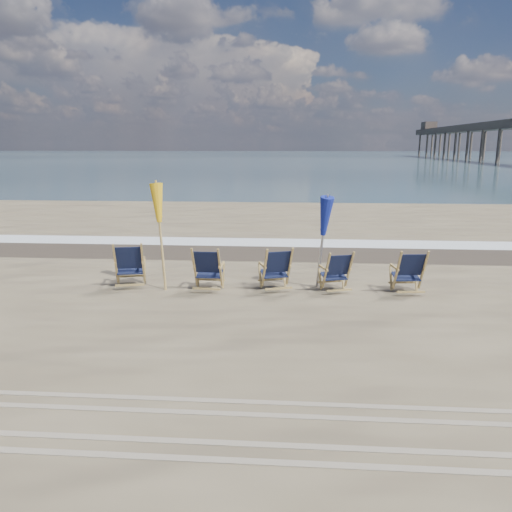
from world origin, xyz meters
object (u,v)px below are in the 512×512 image
at_px(beach_chair_0, 143,265).
at_px(beach_chair_4, 423,272).
at_px(beach_chair_2, 290,268).
at_px(beach_chair_3, 349,271).
at_px(beach_chair_1, 220,270).
at_px(umbrella_blue, 322,219).
at_px(umbrella_yellow, 160,208).

xyz_separation_m(beach_chair_0, beach_chair_4, (6.13, -0.09, -0.03)).
height_order(beach_chair_2, beach_chair_3, beach_chair_2).
height_order(beach_chair_1, beach_chair_2, beach_chair_1).
distance_m(beach_chair_1, beach_chair_3, 2.81).
relative_size(beach_chair_2, umbrella_blue, 0.48).
relative_size(beach_chair_0, beach_chair_2, 1.05).
bearing_deg(beach_chair_1, beach_chair_2, -169.07).
relative_size(beach_chair_3, beach_chair_4, 0.94).
height_order(beach_chair_1, beach_chair_4, beach_chair_1).
relative_size(beach_chair_4, umbrella_yellow, 0.43).
bearing_deg(umbrella_yellow, beach_chair_0, -179.87).
bearing_deg(beach_chair_4, umbrella_blue, -13.79).
relative_size(beach_chair_3, umbrella_yellow, 0.41).
bearing_deg(umbrella_blue, umbrella_yellow, -176.95).
bearing_deg(beach_chair_2, beach_chair_1, -9.29).
xyz_separation_m(beach_chair_2, umbrella_blue, (0.69, 0.18, 1.07)).
relative_size(beach_chair_2, beach_chair_4, 1.00).
relative_size(beach_chair_0, umbrella_yellow, 0.46).
distance_m(beach_chair_0, umbrella_blue, 4.11).
bearing_deg(beach_chair_1, beach_chair_4, -176.37).
bearing_deg(beach_chair_0, beach_chair_1, 159.72).
bearing_deg(umbrella_yellow, beach_chair_1, -9.67).
height_order(beach_chair_3, umbrella_yellow, umbrella_yellow).
bearing_deg(beach_chair_2, umbrella_blue, 176.00).
bearing_deg(umbrella_blue, beach_chair_4, -7.46).
bearing_deg(beach_chair_2, beach_chair_0, -18.09).
distance_m(beach_chair_1, umbrella_yellow, 1.87).
distance_m(umbrella_yellow, umbrella_blue, 3.55).
distance_m(beach_chair_1, beach_chair_2, 1.53).
relative_size(umbrella_yellow, umbrella_blue, 1.11).
height_order(beach_chair_1, umbrella_yellow, umbrella_yellow).
relative_size(beach_chair_1, beach_chair_4, 1.01).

